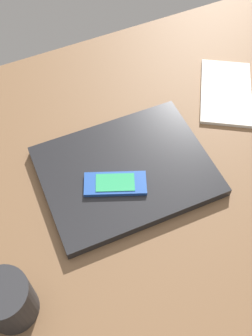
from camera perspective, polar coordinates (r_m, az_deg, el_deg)
The scene contains 5 objects.
desk_surface at distance 82.53cm, azimuth 1.49°, elevation 0.09°, with size 120.00×80.00×3.00cm, color brown.
laptop_closed at distance 79.02cm, azimuth -0.00°, elevation -0.41°, with size 32.54×24.97×1.97cm, color black.
cell_phone_on_laptop at distance 75.75cm, azimuth -1.54°, elevation -2.23°, with size 12.74×9.21×0.96cm.
notepad at distance 96.41cm, azimuth 13.97°, elevation 10.42°, with size 11.35×19.97×0.80cm, color white.
coffee_mug at distance 67.05cm, azimuth -16.59°, elevation -17.64°, with size 11.54×8.15×9.11cm.
Camera 1 is at (21.70, 41.29, 69.59)cm, focal length 43.04 mm.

